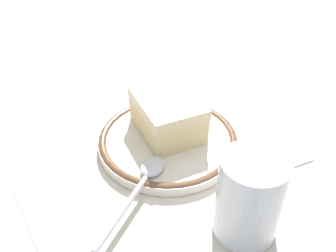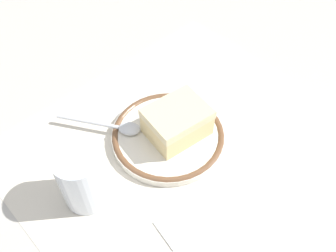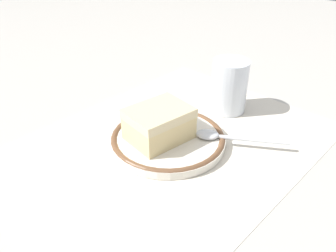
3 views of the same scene
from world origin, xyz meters
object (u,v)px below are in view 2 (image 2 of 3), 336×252
spoon (117,126)px  cup (81,178)px  cake_slice (177,122)px  napkin (229,88)px  plate (168,135)px  sugar_packet (172,230)px

spoon → cup: bearing=28.7°
spoon → cup: size_ratio=1.35×
cake_slice → napkin: size_ratio=0.87×
plate → spoon: (0.05, -0.07, 0.01)m
cup → napkin: size_ratio=0.81×
spoon → napkin: bearing=164.7°
spoon → sugar_packet: spoon is taller
plate → sugar_packet: 0.16m
cup → spoon: bearing=-151.3°
cake_slice → spoon: (0.07, -0.07, -0.02)m
plate → spoon: 0.09m
cup → sugar_packet: (-0.05, 0.13, -0.04)m
sugar_packet → cup: bearing=-68.5°
plate → napkin: size_ratio=1.55×
plate → cake_slice: bearing=149.2°
plate → cake_slice: size_ratio=1.78×
plate → napkin: 0.17m
cup → sugar_packet: 0.15m
plate → spoon: size_ratio=1.42×
plate → sugar_packet: (0.11, 0.12, -0.01)m
cake_slice → spoon: 0.10m
plate → cup: 0.16m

